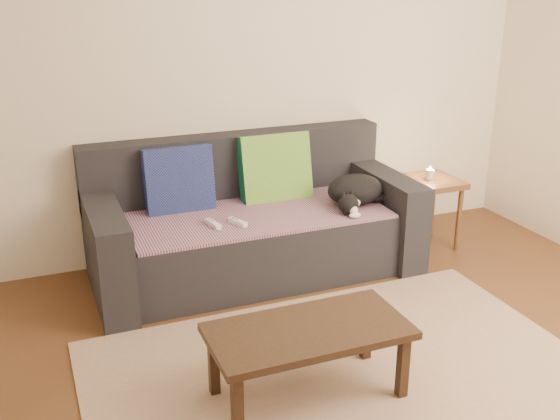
{
  "coord_description": "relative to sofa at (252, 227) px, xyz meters",
  "views": [
    {
      "loc": [
        -1.33,
        -2.23,
        1.91
      ],
      "look_at": [
        0.05,
        1.2,
        0.55
      ],
      "focal_mm": 42.0,
      "sensor_mm": 36.0,
      "label": 1
    }
  ],
  "objects": [
    {
      "name": "rug",
      "position": [
        0.0,
        -1.42,
        -0.3
      ],
      "size": [
        2.5,
        1.8,
        0.01
      ],
      "primitive_type": "cube",
      "color": "tan",
      "rests_on": "ground"
    },
    {
      "name": "side_table",
      "position": [
        1.31,
        -0.08,
        0.11
      ],
      "size": [
        0.41,
        0.41,
        0.51
      ],
      "color": "brown",
      "rests_on": "ground"
    },
    {
      "name": "throw_blanket",
      "position": [
        0.0,
        -0.09,
        0.12
      ],
      "size": [
        1.66,
        0.74,
        0.02
      ],
      "primitive_type": "cube",
      "color": "#432C53",
      "rests_on": "sofa"
    },
    {
      "name": "cat",
      "position": [
        0.66,
        -0.19,
        0.23
      ],
      "size": [
        0.47,
        0.44,
        0.2
      ],
      "rotation": [
        0.0,
        0.0,
        0.28
      ],
      "color": "black",
      "rests_on": "throw_blanket"
    },
    {
      "name": "cushion_navy",
      "position": [
        -0.44,
        0.17,
        0.32
      ],
      "size": [
        0.44,
        0.17,
        0.45
      ],
      "primitive_type": "cube",
      "rotation": [
        -0.13,
        0.0,
        0.0
      ],
      "color": "#12154E",
      "rests_on": "throw_blanket"
    },
    {
      "name": "ground",
      "position": [
        0.0,
        -1.57,
        -0.31
      ],
      "size": [
        4.5,
        4.5,
        0.0
      ],
      "primitive_type": "plane",
      "color": "brown",
      "rests_on": "ground"
    },
    {
      "name": "sofa",
      "position": [
        0.0,
        0.0,
        0.0
      ],
      "size": [
        2.1,
        0.94,
        0.87
      ],
      "color": "#232328",
      "rests_on": "ground"
    },
    {
      "name": "wii_remote_a",
      "position": [
        -0.32,
        -0.21,
        0.15
      ],
      "size": [
        0.07,
        0.15,
        0.03
      ],
      "primitive_type": "cube",
      "rotation": [
        0.0,
        0.0,
        1.78
      ],
      "color": "white",
      "rests_on": "throw_blanket"
    },
    {
      "name": "cushion_green",
      "position": [
        0.23,
        0.17,
        0.32
      ],
      "size": [
        0.49,
        0.22,
        0.5
      ],
      "primitive_type": "cube",
      "rotation": [
        -0.21,
        0.0,
        0.0
      ],
      "color": "#0E5D37",
      "rests_on": "throw_blanket"
    },
    {
      "name": "wii_remote_b",
      "position": [
        -0.18,
        -0.24,
        0.15
      ],
      "size": [
        0.09,
        0.15,
        0.03
      ],
      "primitive_type": "cube",
      "rotation": [
        0.0,
        0.0,
        1.95
      ],
      "color": "white",
      "rests_on": "throw_blanket"
    },
    {
      "name": "candle",
      "position": [
        1.31,
        -0.08,
        0.24
      ],
      "size": [
        0.06,
        0.06,
        0.09
      ],
      "color": "beige",
      "rests_on": "side_table"
    },
    {
      "name": "coffee_table",
      "position": [
        -0.23,
        -1.42,
        0.01
      ],
      "size": [
        0.93,
        0.46,
        0.37
      ],
      "color": "#311F13",
      "rests_on": "rug"
    },
    {
      "name": "back_wall",
      "position": [
        0.0,
        0.43,
        0.99
      ],
      "size": [
        4.5,
        0.04,
        2.6
      ],
      "primitive_type": "cube",
      "color": "beige",
      "rests_on": "ground"
    }
  ]
}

